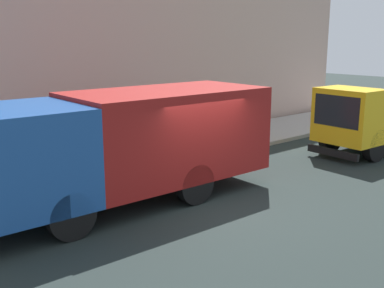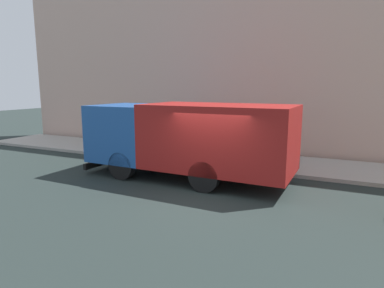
% 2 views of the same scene
% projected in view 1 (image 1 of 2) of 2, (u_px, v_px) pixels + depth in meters
% --- Properties ---
extents(ground, '(80.00, 80.00, 0.00)m').
position_uv_depth(ground, '(206.00, 203.00, 11.45)').
color(ground, '#202A28').
extents(sidewalk, '(3.39, 30.00, 0.14)m').
position_uv_depth(sidewalk, '(108.00, 162.00, 14.91)').
color(sidewalk, '#A6A199').
rests_on(sidewalk, ground).
extents(building_facade, '(0.50, 30.00, 10.05)m').
position_uv_depth(building_facade, '(67.00, 6.00, 15.43)').
color(building_facade, '#C5A292').
rests_on(building_facade, ground).
extents(large_utility_truck, '(2.75, 7.61, 2.71)m').
position_uv_depth(large_utility_truck, '(127.00, 141.00, 11.18)').
color(large_utility_truck, '#1E4D97').
rests_on(large_utility_truck, ground).
extents(small_flatbed_truck, '(2.21, 4.79, 2.36)m').
position_uv_depth(small_flatbed_truck, '(364.00, 122.00, 16.10)').
color(small_flatbed_truck, yellow).
rests_on(small_flatbed_truck, ground).
extents(pedestrian_walking, '(0.41, 0.41, 1.62)m').
position_uv_depth(pedestrian_walking, '(89.00, 141.00, 13.70)').
color(pedestrian_walking, brown).
rests_on(pedestrian_walking, sidewalk).
extents(pedestrian_standing, '(0.45, 0.45, 1.60)m').
position_uv_depth(pedestrian_standing, '(148.00, 132.00, 15.19)').
color(pedestrian_standing, black).
rests_on(pedestrian_standing, sidewalk).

